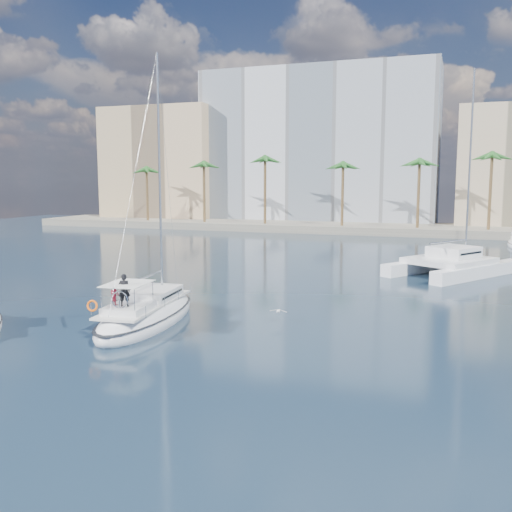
% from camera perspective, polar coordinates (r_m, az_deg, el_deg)
% --- Properties ---
extents(ground, '(160.00, 160.00, 0.00)m').
position_cam_1_polar(ground, '(35.35, -1.85, -6.14)').
color(ground, black).
rests_on(ground, ground).
extents(quay, '(120.00, 14.00, 1.20)m').
position_cam_1_polar(quay, '(94.13, 11.82, 2.74)').
color(quay, gray).
rests_on(quay, ground).
extents(building_modern, '(42.00, 16.00, 28.00)m').
position_cam_1_polar(building_modern, '(107.93, 6.47, 10.58)').
color(building_modern, silver).
rests_on(building_modern, ground).
extents(building_tan_left, '(22.00, 14.00, 22.00)m').
position_cam_1_polar(building_tan_left, '(114.77, -8.96, 8.87)').
color(building_tan_left, tan).
rests_on(building_tan_left, ground).
extents(palm_left, '(3.60, 3.60, 12.30)m').
position_cam_1_polar(palm_left, '(100.41, -8.18, 8.65)').
color(palm_left, brown).
rests_on(palm_left, ground).
extents(palm_centre, '(3.60, 3.60, 12.30)m').
position_cam_1_polar(palm_centre, '(89.85, 11.64, 8.70)').
color(palm_centre, brown).
rests_on(palm_centre, ground).
extents(main_sloop, '(4.81, 11.59, 16.72)m').
position_cam_1_polar(main_sloop, '(34.36, -10.84, -5.79)').
color(main_sloop, white).
rests_on(main_sloop, ground).
extents(catamaran, '(11.95, 13.83, 18.09)m').
position_cam_1_polar(catamaran, '(53.84, 19.03, -0.52)').
color(catamaran, white).
rests_on(catamaran, ground).
extents(seagull, '(1.08, 0.46, 0.20)m').
position_cam_1_polar(seagull, '(33.91, 2.26, -5.52)').
color(seagull, silver).
rests_on(seagull, ground).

